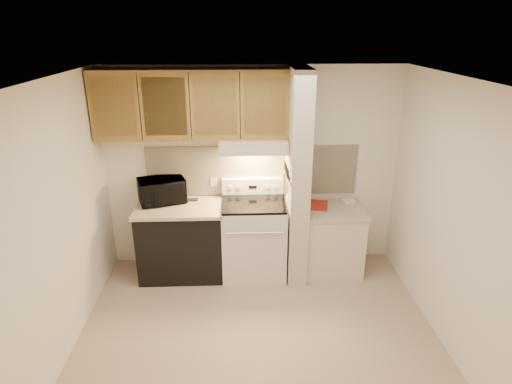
{
  "coord_description": "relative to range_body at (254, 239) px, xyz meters",
  "views": [
    {
      "loc": [
        -0.17,
        -3.53,
        2.91
      ],
      "look_at": [
        0.01,
        0.75,
        1.24
      ],
      "focal_mm": 30.0,
      "sensor_mm": 36.0,
      "label": 1
    }
  ],
  "objects": [
    {
      "name": "oven_window",
      "position": [
        0.0,
        -0.32,
        0.04
      ],
      "size": [
        0.5,
        0.01,
        0.3
      ],
      "primitive_type": "cube",
      "color": "black",
      "rests_on": "range_body"
    },
    {
      "name": "wall_right",
      "position": [
        1.8,
        -1.16,
        0.79
      ],
      "size": [
        0.02,
        3.0,
        2.5
      ],
      "primitive_type": "cube",
      "color": "white",
      "rests_on": "floor"
    },
    {
      "name": "range_knob_right_inner",
      "position": [
        0.18,
        0.24,
        0.59
      ],
      "size": [
        0.05,
        0.02,
        0.05
      ],
      "primitive_type": "cylinder",
      "rotation": [
        1.57,
        0.0,
        0.0
      ],
      "color": "silver",
      "rests_on": "range_backguard"
    },
    {
      "name": "knife_blade_e",
      "position": [
        0.38,
        0.09,
        0.75
      ],
      "size": [
        0.01,
        0.04,
        0.18
      ],
      "primitive_type": "cube",
      "color": "silver",
      "rests_on": "knife_strip"
    },
    {
      "name": "oven_handle",
      "position": [
        0.0,
        -0.35,
        0.26
      ],
      "size": [
        0.65,
        0.02,
        0.02
      ],
      "primitive_type": "cylinder",
      "rotation": [
        0.0,
        1.57,
        0.0
      ],
      "color": "silver",
      "rests_on": "range_body"
    },
    {
      "name": "dishwasher_front",
      "position": [
        -0.88,
        0.01,
        -0.03
      ],
      "size": [
        1.0,
        0.63,
        0.87
      ],
      "primitive_type": "cube",
      "color": "black",
      "rests_on": "floor"
    },
    {
      "name": "range_knob_right_outer",
      "position": [
        0.28,
        0.24,
        0.59
      ],
      "size": [
        0.05,
        0.02,
        0.05
      ],
      "primitive_type": "cylinder",
      "rotation": [
        1.57,
        0.0,
        0.0
      ],
      "color": "silver",
      "rests_on": "range_backguard"
    },
    {
      "name": "cab_gap_b",
      "position": [
        -0.69,
        0.01,
        1.62
      ],
      "size": [
        0.01,
        0.01,
        0.73
      ],
      "primitive_type": "cube",
      "color": "black",
      "rests_on": "upper_cabinets"
    },
    {
      "name": "cooktop",
      "position": [
        0.0,
        0.0,
        0.48
      ],
      "size": [
        0.74,
        0.64,
        0.03
      ],
      "primitive_type": "cube",
      "color": "black",
      "rests_on": "range_body"
    },
    {
      "name": "knife_blade_c",
      "position": [
        0.38,
        -0.07,
        0.74
      ],
      "size": [
        0.01,
        0.04,
        0.2
      ],
      "primitive_type": "cube",
      "color": "silver",
      "rests_on": "knife_strip"
    },
    {
      "name": "floor",
      "position": [
        0.0,
        -1.16,
        -0.46
      ],
      "size": [
        3.6,
        3.6,
        0.0
      ],
      "primitive_type": "plane",
      "color": "tan",
      "rests_on": "ground"
    },
    {
      "name": "right_cab_base",
      "position": [
        0.97,
        -0.01,
        -0.06
      ],
      "size": [
        0.7,
        0.6,
        0.81
      ],
      "primitive_type": "cube",
      "color": "beige",
      "rests_on": "floor"
    },
    {
      "name": "range_backguard",
      "position": [
        0.0,
        0.28,
        0.59
      ],
      "size": [
        0.76,
        0.08,
        0.2
      ],
      "primitive_type": "cube",
      "color": "silver",
      "rests_on": "range_body"
    },
    {
      "name": "oven_mitt",
      "position": [
        0.38,
        0.17,
        0.68
      ],
      "size": [
        0.03,
        0.11,
        0.27
      ],
      "primitive_type": "cube",
      "color": "slate",
      "rests_on": "partition_pillar"
    },
    {
      "name": "knife_blade_a",
      "position": [
        0.38,
        -0.21,
        0.76
      ],
      "size": [
        0.01,
        0.03,
        0.16
      ],
      "primitive_type": "cube",
      "color": "silver",
      "rests_on": "knife_strip"
    },
    {
      "name": "right_countertop",
      "position": [
        0.97,
        -0.01,
        0.37
      ],
      "size": [
        0.74,
        0.64,
        0.04
      ],
      "primitive_type": "cube",
      "color": "#C4B896",
      "rests_on": "right_cab_base"
    },
    {
      "name": "red_folder",
      "position": [
        0.79,
        0.09,
        0.4
      ],
      "size": [
        0.31,
        0.38,
        0.01
      ],
      "primitive_type": "cube",
      "rotation": [
        0.0,
        0.0,
        -0.21
      ],
      "color": "#AD2B1A",
      "rests_on": "right_countertop"
    },
    {
      "name": "range_hood",
      "position": [
        0.0,
        0.12,
        1.17
      ],
      "size": [
        0.78,
        0.44,
        0.15
      ],
      "primitive_type": "cube",
      "color": "beige",
      "rests_on": "upper_cabinets"
    },
    {
      "name": "spoon_rest",
      "position": [
        -0.8,
        0.18,
        0.46
      ],
      "size": [
        0.25,
        0.1,
        0.02
      ],
      "primitive_type": "cube",
      "rotation": [
        0.0,
        0.0,
        0.08
      ],
      "color": "black",
      "rests_on": "left_countertop"
    },
    {
      "name": "left_countertop",
      "position": [
        -0.88,
        0.01,
        0.43
      ],
      "size": [
        1.04,
        0.67,
        0.04
      ],
      "primitive_type": "cube",
      "color": "#C4B896",
      "rests_on": "dishwasher_front"
    },
    {
      "name": "upper_cabinets",
      "position": [
        -0.69,
        0.17,
        1.62
      ],
      "size": [
        2.18,
        0.33,
        0.77
      ],
      "primitive_type": "cube",
      "color": "olive",
      "rests_on": "wall_back"
    },
    {
      "name": "partition_pillar",
      "position": [
        0.51,
        -0.01,
        0.79
      ],
      "size": [
        0.22,
        0.7,
        2.5
      ],
      "primitive_type": "cube",
      "color": "beige",
      "rests_on": "floor"
    },
    {
      "name": "teal_jar",
      "position": [
        -1.23,
        0.16,
        0.5
      ],
      "size": [
        0.11,
        0.11,
        0.1
      ],
      "primitive_type": "cylinder",
      "rotation": [
        0.0,
        0.0,
        0.2
      ],
      "color": "#1A5B5B",
      "rests_on": "left_countertop"
    },
    {
      "name": "knife_handle_d",
      "position": [
        0.38,
        0.02,
        0.91
      ],
      "size": [
        0.02,
        0.02,
        0.1
      ],
      "primitive_type": "cylinder",
      "color": "black",
      "rests_on": "knife_strip"
    },
    {
      "name": "range_knob_left_outer",
      "position": [
        -0.28,
        0.24,
        0.59
      ],
      "size": [
        0.05,
        0.02,
        0.05
      ],
      "primitive_type": "cylinder",
      "rotation": [
        1.57,
        0.0,
        0.0
      ],
      "color": "silver",
      "rests_on": "range_backguard"
    },
    {
      "name": "range_body",
      "position": [
        0.0,
        0.0,
        0.0
      ],
      "size": [
        0.76,
        0.65,
        0.92
      ],
      "primitive_type": "cube",
      "color": "silver",
      "rests_on": "floor"
    },
    {
      "name": "white_box",
      "position": [
        1.19,
        0.17,
        0.41
      ],
      "size": [
        0.18,
        0.14,
        0.04
      ],
      "primitive_type": "cube",
      "rotation": [
        0.0,
        0.0,
        0.28
      ],
      "color": "white",
      "rests_on": "right_countertop"
    },
    {
      "name": "wall_back",
      "position": [
        0.0,
        0.34,
        0.79
      ],
      "size": [
        3.6,
        2.5,
        0.02
      ],
      "primitive_type": "cube",
      "rotation": [
        1.57,
        0.0,
        0.0
      ],
      "color": "white",
      "rests_on": "floor"
    },
    {
      "name": "backsplash",
      "position": [
        0.0,
        0.33,
        0.78
      ],
      "size": [
        2.6,
        0.02,
        0.63
      ],
      "primitive_type": "cube",
      "color": "#FFF3CA",
      "rests_on": "wall_back"
    },
    {
      "name": "cab_door_b",
      "position": [
        -0.96,
        0.01,
        1.62
      ],
      "size": [
        0.46,
        0.01,
        0.63
      ],
      "primitive_type": "cube",
      "color": "olive",
      "rests_on": "upper_cabinets"
    },
    {
      "name": "wall_left",
      "position": [
        -1.8,
        -1.16,
        0.79
      ],
      "size": [
        0.02,
        3.0,
        2.5
      ],
      "primitive_type": "cube",
      "color": "white",
      "rests_on": "floor"
    },
    {
      "name": "range_display",
      "position": [
        0.0,
        0.24,
        0.59
      ],
      "size": [
        0.1,
        0.01,
        0.04
      ],
      "primitive_type": "cube",
      "color": "black",
      "rests_on": "range_backguard"
    },
    {
      "name": "knife_handle_a",
      "position": [
        0.38,
        -0.22,
        0.91
      ],
      "size": [
        0.02,
        0.02,
        0.1
      ],
      "primitive_type": "cylinder",
      "color": "black",
      "rests_on": "knife_strip"
    },
    {
      "name": "cab_door_d",
      "position": [
        0.13,
        0.01,
        1.62
      ],
      "size": [
        0.46,
        0.01,
        0.63
      ],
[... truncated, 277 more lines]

